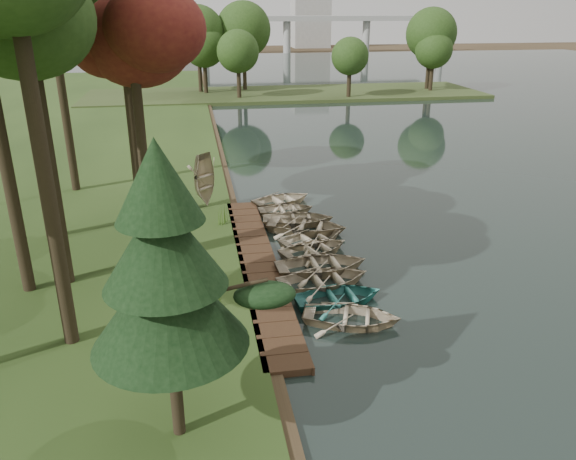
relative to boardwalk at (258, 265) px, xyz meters
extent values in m
plane|color=#3D2F1D|center=(1.60, 0.00, -0.15)|extent=(300.00, 300.00, 0.00)
cube|color=#382415|center=(0.00, 0.00, 0.00)|extent=(1.60, 16.00, 0.30)
cube|color=#34431E|center=(9.60, 50.00, 0.08)|extent=(50.00, 14.00, 0.45)
cylinder|color=black|center=(-13.73, 50.00, 2.70)|extent=(0.50, 0.50, 4.80)
sphere|color=#294517|center=(-13.73, 50.00, 6.30)|extent=(5.60, 5.60, 5.60)
cylinder|color=black|center=(-7.07, 50.00, 2.70)|extent=(0.50, 0.50, 4.80)
sphere|color=#294517|center=(-7.07, 50.00, 6.30)|extent=(5.60, 5.60, 5.60)
cylinder|color=black|center=(-0.40, 50.00, 2.70)|extent=(0.50, 0.50, 4.80)
sphere|color=#294517|center=(-0.40, 50.00, 6.30)|extent=(5.60, 5.60, 5.60)
cylinder|color=black|center=(6.27, 50.00, 2.70)|extent=(0.50, 0.50, 4.80)
sphere|color=#294517|center=(6.27, 50.00, 6.30)|extent=(5.60, 5.60, 5.60)
cylinder|color=black|center=(12.93, 50.00, 2.70)|extent=(0.50, 0.50, 4.80)
sphere|color=#294517|center=(12.93, 50.00, 6.30)|extent=(5.60, 5.60, 5.60)
cylinder|color=black|center=(19.60, 50.00, 2.70)|extent=(0.50, 0.50, 4.80)
sphere|color=#294517|center=(19.60, 50.00, 6.30)|extent=(5.60, 5.60, 5.60)
cylinder|color=black|center=(26.27, 50.00, 2.70)|extent=(0.50, 0.50, 4.80)
sphere|color=#294517|center=(26.27, 50.00, 6.30)|extent=(5.60, 5.60, 5.60)
cube|color=#A5A5A0|center=(11.60, 120.00, 7.85)|extent=(90.00, 4.00, 1.20)
cylinder|color=#A5A5A0|center=(-18.40, 120.00, 3.85)|extent=(1.80, 1.80, 8.00)
cylinder|color=#A5A5A0|center=(1.60, 120.00, 3.85)|extent=(1.80, 1.80, 8.00)
cylinder|color=#A5A5A0|center=(21.60, 120.00, 3.85)|extent=(1.80, 1.80, 8.00)
cylinder|color=#A5A5A0|center=(41.60, 120.00, 3.85)|extent=(1.80, 1.80, 8.00)
cylinder|color=#A5A5A0|center=(61.60, 120.00, 3.85)|extent=(1.80, 1.80, 8.00)
cube|color=#A5A5A0|center=(31.60, 140.00, 8.85)|extent=(10.00, 8.00, 18.00)
cube|color=#A5A5A0|center=(-3.40, 145.00, 5.85)|extent=(8.00, 8.00, 12.00)
imported|color=tan|center=(2.73, -5.28, 0.26)|extent=(4.11, 3.49, 0.72)
imported|color=#297268|center=(2.66, -3.75, 0.26)|extent=(3.67, 2.80, 0.71)
imported|color=tan|center=(2.41, -2.30, 0.30)|extent=(4.16, 3.24, 0.79)
imported|color=tan|center=(2.62, -0.97, 0.31)|extent=(4.11, 3.04, 0.82)
imported|color=tan|center=(2.73, 0.92, 0.25)|extent=(3.97, 3.38, 0.70)
imported|color=tan|center=(2.89, 2.12, 0.25)|extent=(3.96, 3.40, 0.69)
imported|color=tan|center=(2.88, 3.57, 0.31)|extent=(4.77, 4.15, 0.83)
imported|color=tan|center=(2.66, 4.70, 0.28)|extent=(3.96, 3.01, 0.77)
imported|color=tan|center=(2.33, 6.50, 0.22)|extent=(3.15, 2.33, 0.63)
imported|color=tan|center=(2.36, 8.06, 0.26)|extent=(4.14, 3.55, 0.72)
imported|color=tan|center=(-1.97, 7.78, 0.46)|extent=(3.66, 3.64, 0.62)
cylinder|color=black|center=(-6.83, -5.15, 5.64)|extent=(0.46, 0.46, 10.98)
cylinder|color=black|center=(-9.15, -1.03, 5.66)|extent=(0.46, 0.46, 11.02)
cylinder|color=black|center=(-4.55, 1.39, 4.42)|extent=(0.41, 0.41, 8.53)
ellipsoid|color=maroon|center=(-4.55, 1.39, 8.68)|extent=(4.17, 4.17, 3.54)
cylinder|color=black|center=(-7.76, -0.59, 5.46)|extent=(0.45, 0.45, 10.61)
cylinder|color=black|center=(-5.39, 6.28, 4.50)|extent=(0.41, 0.41, 8.70)
ellipsoid|color=#294517|center=(-5.39, 6.28, 8.85)|extent=(3.88, 3.88, 3.30)
cylinder|color=black|center=(-9.48, 4.56, 6.59)|extent=(0.50, 0.50, 12.88)
cylinder|color=black|center=(-9.64, 12.19, 5.91)|extent=(0.47, 0.47, 11.53)
cylinder|color=black|center=(-3.27, -10.10, 1.71)|extent=(0.32, 0.32, 3.13)
cone|color=black|center=(-3.27, -10.10, 4.13)|extent=(3.80, 3.80, 2.60)
cone|color=black|center=(-3.27, -10.10, 5.56)|extent=(2.90, 2.90, 2.25)
cone|color=black|center=(-3.27, -10.10, 6.98)|extent=(2.00, 2.00, 1.90)
cone|color=#3F661E|center=(-2.08, -3.73, 0.71)|extent=(0.60, 0.60, 1.13)
cone|color=#3F661E|center=(-2.05, -1.24, 0.60)|extent=(0.60, 0.60, 0.89)
cone|color=#3F661E|center=(-4.56, 6.08, 0.65)|extent=(0.60, 0.60, 1.00)
cone|color=#3F661E|center=(-1.24, 4.93, 0.67)|extent=(0.60, 0.60, 1.03)
camera|label=1|loc=(-2.45, -22.07, 10.46)|focal=35.00mm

